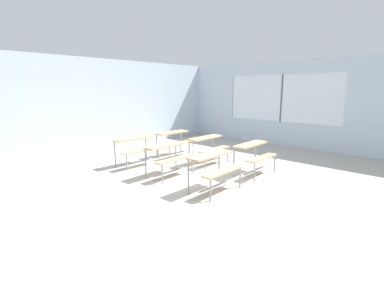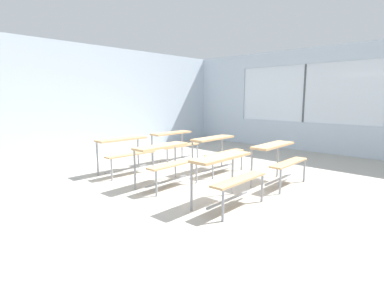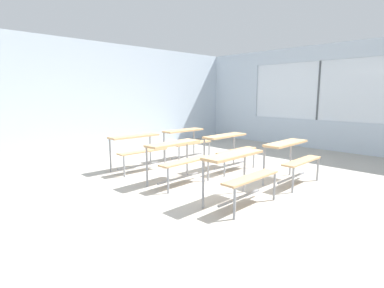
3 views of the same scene
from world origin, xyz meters
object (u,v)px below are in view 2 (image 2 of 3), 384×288
at_px(desk_bench_r0c0, 227,169).
at_px(desk_bench_r0c1, 278,154).
at_px(desk_bench_r1c1, 217,146).
at_px(desk_bench_r2c1, 174,140).
at_px(desk_bench_r2c0, 125,147).
at_px(desk_bench_r1c0, 166,156).

bearing_deg(desk_bench_r0c0, desk_bench_r0c1, -1.29).
height_order(desk_bench_r1c1, desk_bench_r2c1, same).
height_order(desk_bench_r1c1, desk_bench_r2c0, same).
distance_m(desk_bench_r0c1, desk_bench_r2c1, 2.75).
bearing_deg(desk_bench_r0c1, desk_bench_r1c1, 90.18).
xyz_separation_m(desk_bench_r0c0, desk_bench_r0c1, (1.53, -0.00, 0.00)).
distance_m(desk_bench_r0c0, desk_bench_r2c1, 3.13).
relative_size(desk_bench_r2c0, desk_bench_r2c1, 1.01).
bearing_deg(desk_bench_r2c0, desk_bench_r2c1, 2.68).
relative_size(desk_bench_r0c0, desk_bench_r2c0, 1.00).
relative_size(desk_bench_r0c0, desk_bench_r1c1, 1.01).
distance_m(desk_bench_r0c0, desk_bench_r0c1, 1.53).
xyz_separation_m(desk_bench_r1c0, desk_bench_r2c1, (1.47, 1.34, 0.00)).
bearing_deg(desk_bench_r2c1, desk_bench_r0c0, -118.38).
relative_size(desk_bench_r1c1, desk_bench_r2c1, 1.00).
relative_size(desk_bench_r0c1, desk_bench_r1c0, 0.99).
bearing_deg(desk_bench_r1c0, desk_bench_r1c1, -2.38).
relative_size(desk_bench_r1c0, desk_bench_r2c1, 1.02).
bearing_deg(desk_bench_r1c1, desk_bench_r1c0, 179.59).
bearing_deg(desk_bench_r1c1, desk_bench_r2c0, 137.22).
bearing_deg(desk_bench_r1c1, desk_bench_r2c1, 89.13).
height_order(desk_bench_r0c0, desk_bench_r2c0, same).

